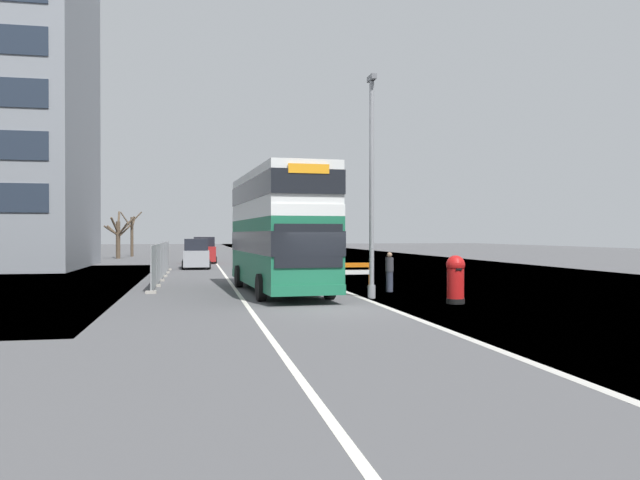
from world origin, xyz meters
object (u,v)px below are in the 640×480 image
at_px(double_decker_bus, 279,229).
at_px(car_oncoming_near, 196,255).
at_px(pedestrian_at_kerb, 389,272).
at_px(lamppost_foreground, 372,193).
at_px(roadworks_barrier, 352,272).
at_px(car_receding_mid, 204,251).
at_px(red_pillar_postbox, 455,277).

distance_m(double_decker_bus, car_oncoming_near, 19.72).
height_order(car_oncoming_near, pedestrian_at_kerb, car_oncoming_near).
bearing_deg(double_decker_bus, car_oncoming_near, 99.82).
bearing_deg(lamppost_foreground, double_decker_bus, 135.22).
bearing_deg(car_oncoming_near, roadworks_barrier, -69.63).
relative_size(double_decker_bus, pedestrian_at_kerb, 6.46).
distance_m(double_decker_bus, car_receding_mid, 28.11).
height_order(car_receding_mid, pedestrian_at_kerb, car_receding_mid).
distance_m(red_pillar_postbox, pedestrian_at_kerb, 4.88).
distance_m(roadworks_barrier, car_oncoming_near, 19.50).
bearing_deg(pedestrian_at_kerb, red_pillar_postbox, -79.50).
relative_size(double_decker_bus, red_pillar_postbox, 6.39).
bearing_deg(car_receding_mid, car_oncoming_near, -94.44).
xyz_separation_m(lamppost_foreground, car_receding_mid, (-5.82, 31.05, -2.95)).
relative_size(car_oncoming_near, pedestrian_at_kerb, 2.59).
bearing_deg(red_pillar_postbox, lamppost_foreground, 135.29).
distance_m(lamppost_foreground, roadworks_barrier, 5.31).
xyz_separation_m(car_receding_mid, pedestrian_at_kerb, (7.30, -28.59, -0.19)).
xyz_separation_m(double_decker_bus, red_pillar_postbox, (5.51, -5.46, -1.72)).
bearing_deg(car_receding_mid, red_pillar_postbox, -76.21).
relative_size(red_pillar_postbox, roadworks_barrier, 0.96).
height_order(lamppost_foreground, pedestrian_at_kerb, lamppost_foreground).
distance_m(double_decker_bus, pedestrian_at_kerb, 5.00).
bearing_deg(car_oncoming_near, lamppost_foreground, -73.90).
bearing_deg(pedestrian_at_kerb, lamppost_foreground, -121.09).
xyz_separation_m(double_decker_bus, car_receding_mid, (-2.69, 27.93, -1.62)).
distance_m(red_pillar_postbox, car_oncoming_near, 26.35).
bearing_deg(lamppost_foreground, red_pillar_postbox, -44.71).
bearing_deg(lamppost_foreground, car_oncoming_near, 106.10).
height_order(double_decker_bus, pedestrian_at_kerb, double_decker_bus).
bearing_deg(roadworks_barrier, pedestrian_at_kerb, -55.89).
xyz_separation_m(double_decker_bus, roadworks_barrier, (3.44, 1.09, -1.91)).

